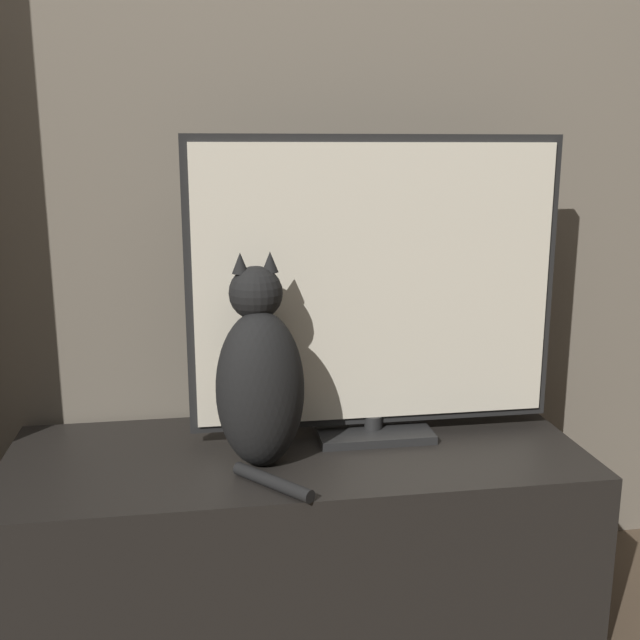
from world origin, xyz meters
TOP-DOWN VIEW (x-y plane):
  - wall_back at (0.00, 1.22)m, footprint 4.80×0.05m
  - tv_stand at (0.00, 0.92)m, footprint 1.33×0.53m
  - tv at (0.20, 0.98)m, footprint 0.88×0.17m
  - cat at (-0.09, 0.86)m, footprint 0.21×0.31m

SIDE VIEW (x-z plane):
  - tv_stand at x=0.00m, z-range 0.00..0.45m
  - cat at x=-0.09m, z-range 0.41..0.88m
  - tv at x=0.20m, z-range 0.45..1.16m
  - wall_back at x=0.00m, z-range 0.00..2.60m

